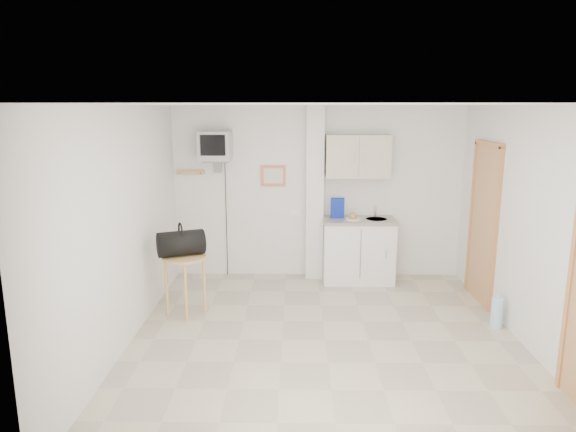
{
  "coord_description": "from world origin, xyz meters",
  "views": [
    {
      "loc": [
        -0.33,
        -5.17,
        2.48
      ],
      "look_at": [
        -0.41,
        0.6,
        1.25
      ],
      "focal_mm": 32.0,
      "sensor_mm": 36.0,
      "label": 1
    }
  ],
  "objects_px": {
    "duffel_bag": "(181,243)",
    "water_bottle": "(497,312)",
    "crt_television": "(215,147)",
    "round_table": "(185,266)"
  },
  "relations": [
    {
      "from": "crt_television",
      "to": "duffel_bag",
      "type": "height_order",
      "value": "crt_television"
    },
    {
      "from": "water_bottle",
      "to": "duffel_bag",
      "type": "bearing_deg",
      "value": 174.53
    },
    {
      "from": "crt_television",
      "to": "duffel_bag",
      "type": "xyz_separation_m",
      "value": [
        -0.24,
        -1.31,
        -1.04
      ]
    },
    {
      "from": "crt_television",
      "to": "water_bottle",
      "type": "height_order",
      "value": "crt_television"
    },
    {
      "from": "duffel_bag",
      "to": "water_bottle",
      "type": "xyz_separation_m",
      "value": [
        3.67,
        -0.35,
        -0.71
      ]
    },
    {
      "from": "duffel_bag",
      "to": "water_bottle",
      "type": "height_order",
      "value": "duffel_bag"
    },
    {
      "from": "crt_television",
      "to": "round_table",
      "type": "xyz_separation_m",
      "value": [
        -0.2,
        -1.34,
        -1.32
      ]
    },
    {
      "from": "duffel_bag",
      "to": "water_bottle",
      "type": "relative_size",
      "value": 1.53
    },
    {
      "from": "crt_television",
      "to": "round_table",
      "type": "bearing_deg",
      "value": -98.52
    },
    {
      "from": "round_table",
      "to": "water_bottle",
      "type": "xyz_separation_m",
      "value": [
        3.63,
        -0.32,
        -0.43
      ]
    }
  ]
}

